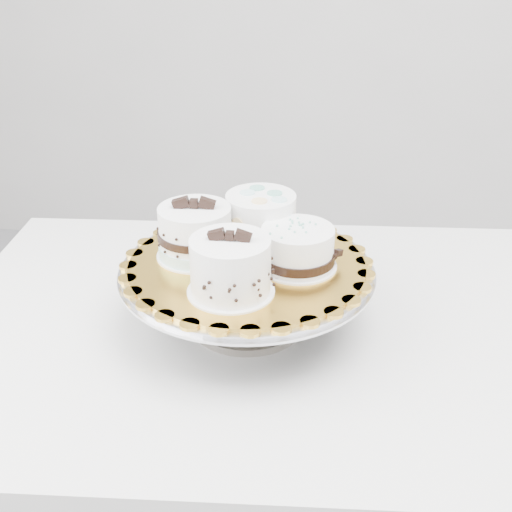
% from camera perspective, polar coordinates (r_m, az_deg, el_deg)
% --- Properties ---
extents(table, '(1.19, 0.88, 0.75)m').
position_cam_1_polar(table, '(1.09, 2.45, -9.70)').
color(table, silver).
rests_on(table, floor).
extents(cake_stand, '(0.39, 0.39, 0.11)m').
position_cam_1_polar(cake_stand, '(0.99, -0.80, -2.53)').
color(cake_stand, gray).
rests_on(cake_stand, table).
extents(cake_board, '(0.40, 0.40, 0.01)m').
position_cam_1_polar(cake_board, '(0.97, -0.82, -0.71)').
color(cake_board, orange).
rests_on(cake_board, cake_stand).
extents(cake_swirl, '(0.12, 0.12, 0.10)m').
position_cam_1_polar(cake_swirl, '(0.88, -2.28, -1.04)').
color(cake_swirl, white).
rests_on(cake_swirl, cake_board).
extents(cake_banded, '(0.12, 0.12, 0.10)m').
position_cam_1_polar(cake_banded, '(0.98, -5.41, 1.95)').
color(cake_banded, white).
rests_on(cake_banded, cake_board).
extents(cake_dots, '(0.14, 0.14, 0.08)m').
position_cam_1_polar(cake_dots, '(1.02, 0.42, 3.34)').
color(cake_dots, white).
rests_on(cake_dots, cake_board).
extents(cake_ribbon, '(0.14, 0.14, 0.07)m').
position_cam_1_polar(cake_ribbon, '(0.95, 3.77, 0.64)').
color(cake_ribbon, white).
rests_on(cake_ribbon, cake_board).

